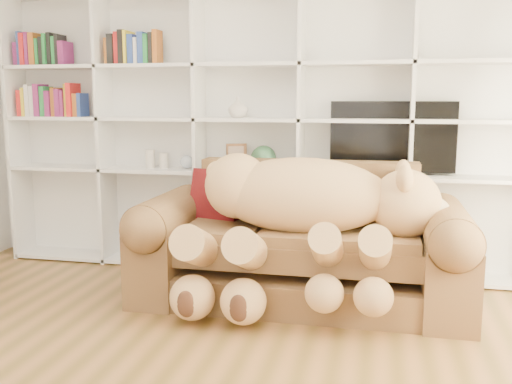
# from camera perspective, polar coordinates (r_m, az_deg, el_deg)

# --- Properties ---
(wall_back) EXTENTS (5.00, 0.02, 2.70)m
(wall_back) POSITION_cam_1_polar(r_m,az_deg,el_deg) (5.02, -0.16, 7.91)
(wall_back) COLOR white
(wall_back) RESTS_ON floor
(bookshelf) EXTENTS (4.43, 0.35, 2.40)m
(bookshelf) POSITION_cam_1_polar(r_m,az_deg,el_deg) (4.95, -3.25, 7.36)
(bookshelf) COLOR white
(bookshelf) RESTS_ON floor
(sofa) EXTENTS (2.37, 1.02, 1.00)m
(sofa) POSITION_cam_1_polar(r_m,az_deg,el_deg) (4.23, 4.55, -5.76)
(sofa) COLOR brown
(sofa) RESTS_ON floor
(teddy_bear) EXTENTS (1.82, 0.99, 1.05)m
(teddy_bear) POSITION_cam_1_polar(r_m,az_deg,el_deg) (3.96, 4.60, -2.00)
(teddy_bear) COLOR #E1C170
(teddy_bear) RESTS_ON sofa
(throw_pillow) EXTENTS (0.47, 0.34, 0.44)m
(throw_pillow) POSITION_cam_1_polar(r_m,az_deg,el_deg) (4.45, -3.89, -0.51)
(throw_pillow) COLOR #540E0F
(throw_pillow) RESTS_ON sofa
(tv) EXTENTS (1.00, 0.18, 0.59)m
(tv) POSITION_cam_1_polar(r_m,az_deg,el_deg) (4.77, 13.48, 5.23)
(tv) COLOR black
(tv) RESTS_ON bookshelf
(picture_frame) EXTENTS (0.17, 0.09, 0.22)m
(picture_frame) POSITION_cam_1_polar(r_m,az_deg,el_deg) (4.88, -1.97, 3.58)
(picture_frame) COLOR brown
(picture_frame) RESTS_ON bookshelf
(green_vase) EXTENTS (0.22, 0.22, 0.22)m
(green_vase) POSITION_cam_1_polar(r_m,az_deg,el_deg) (4.83, 0.75, 3.39)
(green_vase) COLOR #305E3D
(green_vase) RESTS_ON bookshelf
(figurine_tall) EXTENTS (0.10, 0.10, 0.16)m
(figurine_tall) POSITION_cam_1_polar(r_m,az_deg,el_deg) (5.14, -10.54, 3.27)
(figurine_tall) COLOR beige
(figurine_tall) RESTS_ON bookshelf
(figurine_short) EXTENTS (0.09, 0.09, 0.14)m
(figurine_short) POSITION_cam_1_polar(r_m,az_deg,el_deg) (5.09, -9.20, 3.11)
(figurine_short) COLOR beige
(figurine_short) RESTS_ON bookshelf
(snow_globe) EXTENTS (0.12, 0.12, 0.12)m
(snow_globe) POSITION_cam_1_polar(r_m,az_deg,el_deg) (5.02, -6.94, 3.01)
(snow_globe) COLOR silver
(snow_globe) RESTS_ON bookshelf
(shelf_vase) EXTENTS (0.19, 0.19, 0.17)m
(shelf_vase) POSITION_cam_1_polar(r_m,az_deg,el_deg) (4.86, -1.83, 8.46)
(shelf_vase) COLOR silver
(shelf_vase) RESTS_ON bookshelf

